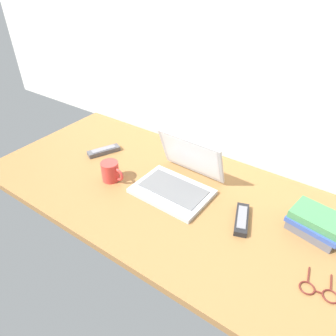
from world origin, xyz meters
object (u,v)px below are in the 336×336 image
remote_control_near (242,219)px  remote_control_far (104,151)px  laptop (178,179)px  eyeglasses (319,291)px  book_stack (317,223)px  coffee_mug (111,171)px

remote_control_near → remote_control_far: 0.76m
laptop → eyeglasses: bearing=-15.9°
book_stack → laptop: bearing=-172.2°
laptop → remote_control_far: (-0.46, 0.02, -0.03)m
remote_control_near → book_stack: 0.26m
remote_control_far → eyeglasses: (1.07, -0.19, -0.01)m
coffee_mug → eyeglasses: 0.88m
remote_control_near → laptop: bearing=173.8°
laptop → remote_control_far: 0.46m
remote_control_near → book_stack: bearing=24.5°
eyeglasses → book_stack: size_ratio=0.57×
remote_control_far → remote_control_near: bearing=-4.1°
coffee_mug → laptop: bearing=23.6°
book_stack → remote_control_near: bearing=-155.5°
laptop → remote_control_far: laptop is taller
eyeglasses → book_stack: (-0.07, 0.25, 0.04)m
remote_control_far → book_stack: size_ratio=0.80×
remote_control_near → book_stack: book_stack is taller
eyeglasses → book_stack: book_stack is taller
remote_control_near → coffee_mug: bearing=-171.5°
coffee_mug → book_stack: coffee_mug is taller
laptop → remote_control_near: 0.31m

